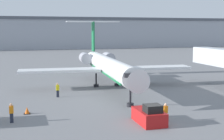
% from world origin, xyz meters
% --- Properties ---
extents(ground_plane, '(600.00, 600.00, 0.00)m').
position_xyz_m(ground_plane, '(0.00, 0.00, 0.00)').
color(ground_plane, slate).
extents(terminal_building, '(180.00, 16.80, 14.27)m').
position_xyz_m(terminal_building, '(0.00, 120.00, 7.16)').
color(terminal_building, '#9EA3AD').
rests_on(terminal_building, ground).
extents(airplane_main, '(26.27, 29.51, 10.28)m').
position_xyz_m(airplane_main, '(0.91, 19.68, 3.43)').
color(airplane_main, white).
rests_on(airplane_main, ground).
extents(pushback_tug, '(2.15, 3.89, 1.96)m').
position_xyz_m(pushback_tug, '(-0.27, 0.54, 0.74)').
color(pushback_tug, '#B21919').
rests_on(pushback_tug, ground).
extents(worker_near_tug, '(0.40, 0.25, 1.79)m').
position_xyz_m(worker_near_tug, '(1.41, 0.53, 0.94)').
color(worker_near_tug, '#232838').
rests_on(worker_near_tug, ground).
extents(worker_by_wing, '(0.40, 0.26, 1.87)m').
position_xyz_m(worker_by_wing, '(-7.19, 14.41, 0.99)').
color(worker_by_wing, '#232838').
rests_on(worker_by_wing, ground).
extents(worker_on_apron, '(0.40, 0.26, 1.88)m').
position_xyz_m(worker_on_apron, '(-12.65, 4.35, 1.00)').
color(worker_on_apron, '#232838').
rests_on(worker_on_apron, ground).
extents(traffic_cone_left, '(0.68, 0.68, 0.73)m').
position_xyz_m(traffic_cone_left, '(-11.19, 7.15, 0.35)').
color(traffic_cone_left, black).
rests_on(traffic_cone_left, ground).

